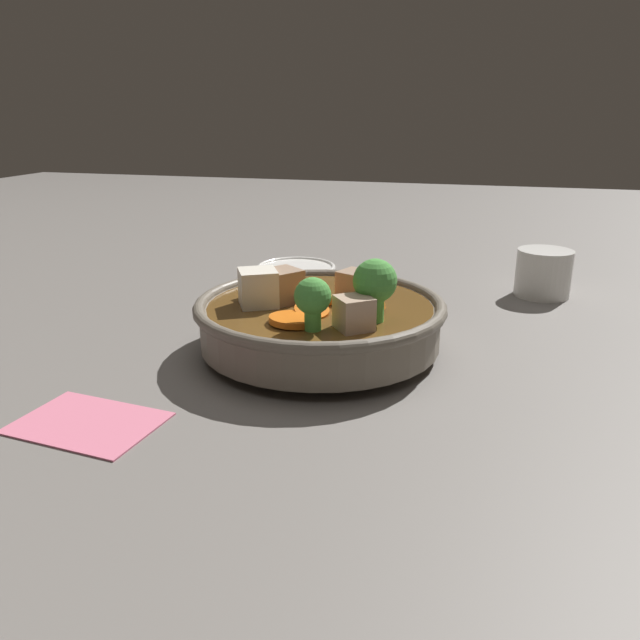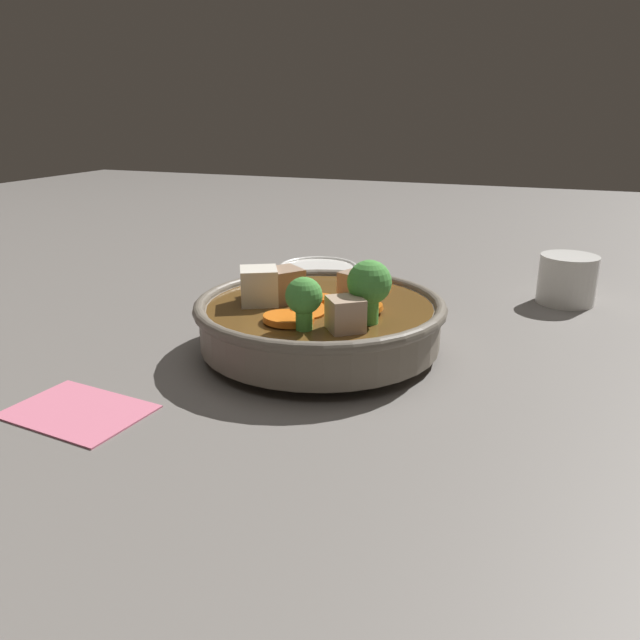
{
  "view_description": "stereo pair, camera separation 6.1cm",
  "coord_description": "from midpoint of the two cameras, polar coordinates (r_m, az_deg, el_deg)",
  "views": [
    {
      "loc": [
        0.15,
        -0.57,
        0.23
      ],
      "look_at": [
        0.0,
        0.0,
        0.03
      ],
      "focal_mm": 35.0,
      "sensor_mm": 36.0,
      "label": 1
    },
    {
      "loc": [
        0.21,
        -0.55,
        0.23
      ],
      "look_at": [
        0.0,
        0.0,
        0.03
      ],
      "focal_mm": 35.0,
      "sensor_mm": 36.0,
      "label": 2
    }
  ],
  "objects": [
    {
      "name": "tea_cup",
      "position": [
        0.85,
        23.64,
        3.43
      ],
      "size": [
        0.07,
        0.07,
        0.06
      ],
      "color": "white",
      "rests_on": "ground_plane"
    },
    {
      "name": "ground_plane",
      "position": [
        0.63,
        2.79,
        -2.95
      ],
      "size": [
        3.0,
        3.0,
        0.0
      ],
      "primitive_type": "plane",
      "color": "slate"
    },
    {
      "name": "stirfry_bowl",
      "position": [
        0.62,
        2.84,
        0.19
      ],
      "size": [
        0.25,
        0.25,
        0.11
      ],
      "color": "slate",
      "rests_on": "ground_plane"
    },
    {
      "name": "side_saucer",
      "position": [
        0.93,
        1.75,
        4.69
      ],
      "size": [
        0.12,
        0.12,
        0.01
      ],
      "color": "white",
      "rests_on": "ground_plane"
    },
    {
      "name": "napkin",
      "position": [
        0.54,
        -18.21,
        -7.94
      ],
      "size": [
        0.12,
        0.09,
        0.0
      ],
      "color": "#D16B84",
      "rests_on": "ground_plane"
    }
  ]
}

